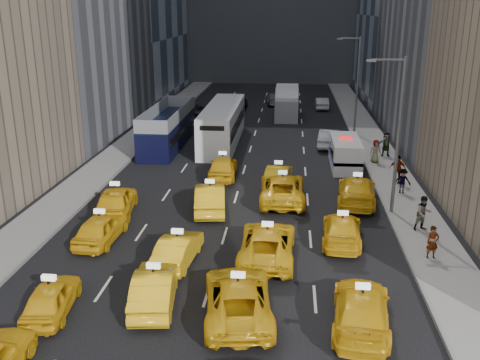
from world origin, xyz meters
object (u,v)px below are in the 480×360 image
object	(u,v)px
double_decker	(168,127)
box_truck	(287,103)
nypd_van	(345,154)
pedestrian_0	(433,242)
city_bus	(223,125)

from	to	relation	value
double_decker	box_truck	xyz separation A→B (m)	(10.00, 13.43, -0.09)
nypd_van	pedestrian_0	bearing A→B (deg)	-79.03
double_decker	pedestrian_0	xyz separation A→B (m)	(17.23, -20.45, -0.72)
nypd_van	double_decker	bearing A→B (deg)	161.96
nypd_van	double_decker	world-z (taller)	double_decker
pedestrian_0	double_decker	bearing A→B (deg)	121.62
city_bus	pedestrian_0	world-z (taller)	city_bus
double_decker	city_bus	world-z (taller)	double_decker
box_truck	pedestrian_0	world-z (taller)	box_truck
city_bus	box_truck	bearing A→B (deg)	61.07
double_decker	city_bus	distance (m)	4.75
double_decker	box_truck	bearing A→B (deg)	54.26
double_decker	pedestrian_0	bearing A→B (deg)	-48.93
city_bus	box_truck	size ratio (longest dim) A/B	1.80
nypd_van	box_truck	size ratio (longest dim) A/B	0.74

